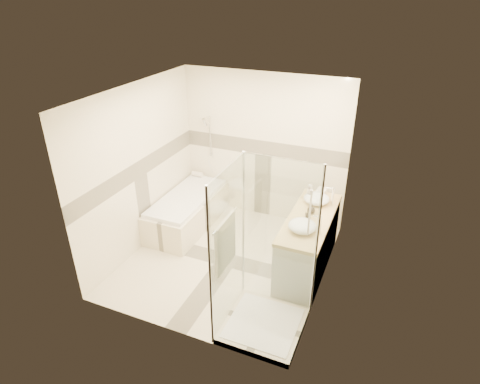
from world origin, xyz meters
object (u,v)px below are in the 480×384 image
at_px(shower_enclosure, 257,289).
at_px(vessel_sink_far, 302,226).
at_px(bathtub, 188,209).
at_px(vessel_sink_near, 317,199).
at_px(vanity, 308,243).
at_px(amenity_bottle_b, 311,209).
at_px(amenity_bottle_a, 308,215).

relative_size(shower_enclosure, vessel_sink_far, 5.59).
distance_m(bathtub, vessel_sink_near, 2.22).
distance_m(bathtub, vanity, 2.18).
height_order(vessel_sink_near, amenity_bottle_b, vessel_sink_near).
xyz_separation_m(vessel_sink_far, amenity_bottle_b, (0.00, 0.47, -0.00)).
relative_size(vanity, vessel_sink_far, 4.44).
xyz_separation_m(bathtub, vessel_sink_far, (2.13, -0.73, 0.62)).
relative_size(vanity, amenity_bottle_b, 11.27).
distance_m(vanity, amenity_bottle_a, 0.51).
bearing_deg(amenity_bottle_a, amenity_bottle_b, 90.00).
relative_size(bathtub, amenity_bottle_a, 11.76).
bearing_deg(vessel_sink_far, shower_enclosure, -107.09).
bearing_deg(amenity_bottle_a, vessel_sink_far, -90.00).
xyz_separation_m(vessel_sink_far, amenity_bottle_a, (0.00, 0.29, -0.00)).
xyz_separation_m(vanity, amenity_bottle_a, (-0.02, -0.10, 0.50)).
height_order(vessel_sink_near, amenity_bottle_a, vessel_sink_near).
xyz_separation_m(shower_enclosure, vessel_sink_far, (0.27, 0.89, 0.42)).
bearing_deg(vessel_sink_far, vanity, 87.02).
bearing_deg(bathtub, vessel_sink_near, 1.75).
distance_m(bathtub, vessel_sink_far, 2.34).
height_order(vanity, amenity_bottle_a, amenity_bottle_a).
bearing_deg(bathtub, vanity, -9.25).
xyz_separation_m(bathtub, vanity, (2.15, -0.35, 0.12)).
bearing_deg(bathtub, amenity_bottle_b, -6.98).
bearing_deg(shower_enclosure, bathtub, 138.90).
height_order(bathtub, vessel_sink_far, vessel_sink_far).
xyz_separation_m(bathtub, shower_enclosure, (1.86, -1.62, 0.20)).
xyz_separation_m(vanity, vessel_sink_near, (-0.02, 0.41, 0.50)).
bearing_deg(amenity_bottle_a, bathtub, 168.19).
height_order(bathtub, shower_enclosure, shower_enclosure).
relative_size(vessel_sink_far, amenity_bottle_b, 2.54).
relative_size(vessel_sink_near, amenity_bottle_b, 2.56).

